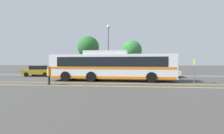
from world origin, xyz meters
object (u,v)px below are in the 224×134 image
object	(u,v)px
parked_car_2	(117,71)
tree_0	(88,47)
parked_car_0	(39,71)
parked_car_1	(76,71)
tree_1	(132,50)
parked_car_3	(161,72)
pedestrian_0	(49,74)
street_lamp	(108,41)
transit_bus	(112,66)
bus_stop_sign	(194,68)

from	to	relation	value
parked_car_2	tree_0	world-z (taller)	tree_0
parked_car_0	parked_car_1	distance (m)	5.41
tree_1	parked_car_1	bearing A→B (deg)	-140.25
parked_car_3	tree_1	size ratio (longest dim) A/B	0.85
pedestrian_0	tree_0	size ratio (longest dim) A/B	0.27
parked_car_2	street_lamp	world-z (taller)	street_lamp
transit_bus	tree_0	size ratio (longest dim) A/B	2.20
parked_car_1	parked_car_2	size ratio (longest dim) A/B	1.00
parked_car_0	bus_stop_sign	bearing A→B (deg)	68.52
transit_bus	street_lamp	world-z (taller)	street_lamp
transit_bus	street_lamp	distance (m)	7.90
parked_car_2	tree_1	size ratio (longest dim) A/B	0.85
street_lamp	bus_stop_sign	bearing A→B (deg)	-42.98
parked_car_1	tree_1	world-z (taller)	tree_1
transit_bus	pedestrian_0	distance (m)	6.27
parked_car_1	bus_stop_sign	xyz separation A→B (m)	(12.99, -6.13, 0.68)
parked_car_2	parked_car_3	world-z (taller)	parked_car_2
transit_bus	parked_car_1	bearing A→B (deg)	-130.27
parked_car_2	tree_1	distance (m)	7.11
pedestrian_0	street_lamp	xyz separation A→B (m)	(3.51, 10.94, 4.03)
parked_car_2	tree_1	world-z (taller)	tree_1
bus_stop_sign	pedestrian_0	bearing A→B (deg)	-76.68
tree_0	tree_1	bearing A→B (deg)	25.83
transit_bus	parked_car_2	distance (m)	4.91
parked_car_0	pedestrian_0	xyz separation A→B (m)	(5.92, -8.86, 0.14)
parked_car_1	tree_1	size ratio (longest dim) A/B	0.85
transit_bus	parked_car_3	distance (m)	7.68
tree_1	bus_stop_sign	bearing A→B (deg)	-65.27
parked_car_0	street_lamp	bearing A→B (deg)	99.80
parked_car_2	parked_car_3	distance (m)	5.67
parked_car_3	parked_car_2	bearing A→B (deg)	94.06
tree_0	parked_car_3	bearing A→B (deg)	-15.17
parked_car_0	parked_car_1	xyz separation A→B (m)	(5.41, -0.14, 0.01)
pedestrian_0	tree_1	xyz separation A→B (m)	(6.84, 14.83, 3.00)
parked_car_1	transit_bus	bearing A→B (deg)	-132.02
transit_bus	parked_car_2	xyz separation A→B (m)	(0.09, 4.84, -0.84)
parked_car_3	tree_0	distance (m)	11.19
transit_bus	street_lamp	size ratio (longest dim) A/B	1.77
parked_car_2	parked_car_3	bearing A→B (deg)	89.33
parked_car_1	parked_car_3	xyz separation A→B (m)	(11.12, 0.20, -0.09)
transit_bus	street_lamp	bearing A→B (deg)	-167.61
parked_car_3	bus_stop_sign	size ratio (longest dim) A/B	2.07
parked_car_2	tree_1	bearing A→B (deg)	160.32
parked_car_3	street_lamp	xyz separation A→B (m)	(-7.10, 2.02, 4.25)
tree_0	tree_1	xyz separation A→B (m)	(6.47, 3.13, -0.32)
parked_car_0	tree_0	distance (m)	7.72
bus_stop_sign	tree_0	bearing A→B (deg)	-125.35
transit_bus	parked_car_0	size ratio (longest dim) A/B	3.02
parked_car_2	tree_1	xyz separation A→B (m)	(1.89, 6.08, 3.16)
parked_car_2	tree_0	size ratio (longest dim) A/B	0.81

